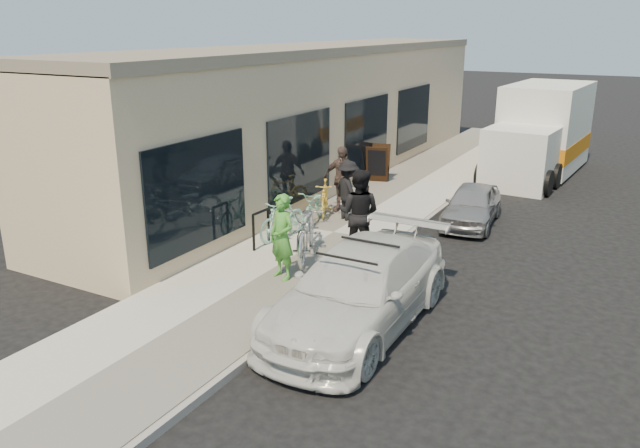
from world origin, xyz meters
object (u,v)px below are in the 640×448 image
at_px(sandwich_board, 378,163).
at_px(man_standing, 359,213).
at_px(bystander_b, 342,179).
at_px(sedan_silver, 472,205).
at_px(cruiser_bike_b, 315,206).
at_px(bystander_a, 348,190).
at_px(cruiser_bike_a, 283,219).
at_px(woman_rider, 282,237).
at_px(moving_truck, 541,135).
at_px(sedan_white, 359,289).
at_px(bike_rack, 261,225).
at_px(cruiser_bike_c, 325,198).
at_px(tandem_bike, 307,229).

height_order(sandwich_board, man_standing, man_standing).
bearing_deg(bystander_b, sedan_silver, 15.80).
distance_m(cruiser_bike_b, bystander_a, 0.92).
height_order(man_standing, cruiser_bike_a, man_standing).
bearing_deg(cruiser_bike_b, bystander_b, 70.38).
distance_m(man_standing, cruiser_bike_b, 2.56).
relative_size(woman_rider, bystander_b, 0.97).
bearing_deg(moving_truck, sandwich_board, -130.78).
distance_m(moving_truck, man_standing, 10.56).
xyz_separation_m(sedan_white, cruiser_bike_b, (-3.22, 4.23, -0.10)).
distance_m(sedan_silver, cruiser_bike_a, 4.91).
bearing_deg(bike_rack, bystander_b, 85.41).
xyz_separation_m(cruiser_bike_b, cruiser_bike_c, (-0.09, 0.69, 0.02)).
distance_m(woman_rider, cruiser_bike_b, 3.62).
bearing_deg(moving_truck, woman_rider, -97.79).
bearing_deg(bystander_a, cruiser_bike_c, 26.67).
relative_size(sandwich_board, cruiser_bike_a, 0.72).
distance_m(bystander_a, bystander_b, 0.76).
distance_m(sedan_silver, bystander_a, 3.14).
relative_size(sedan_white, bystander_a, 3.07).
xyz_separation_m(moving_truck, bystander_a, (-3.08, -8.21, -0.40)).
height_order(cruiser_bike_b, cruiser_bike_c, cruiser_bike_c).
relative_size(tandem_bike, cruiser_bike_b, 1.43).
bearing_deg(man_standing, cruiser_bike_b, -47.44).
relative_size(bystander_a, bystander_b, 0.87).
bearing_deg(tandem_bike, sandwich_board, 78.26).
xyz_separation_m(man_standing, cruiser_bike_a, (-1.98, 0.17, -0.47)).
xyz_separation_m(tandem_bike, cruiser_bike_a, (-1.07, 0.75, -0.14)).
relative_size(cruiser_bike_c, bystander_a, 0.98).
relative_size(man_standing, bystander_a, 1.25).
height_order(cruiser_bike_a, bystander_a, bystander_a).
bearing_deg(cruiser_bike_a, tandem_bike, -26.20).
distance_m(moving_truck, cruiser_bike_a, 10.92).
bearing_deg(man_standing, tandem_bike, 23.91).
bearing_deg(moving_truck, sedan_silver, -89.61).
bearing_deg(woman_rider, moving_truck, 98.38).
bearing_deg(tandem_bike, bystander_b, 81.66).
xyz_separation_m(tandem_bike, cruiser_bike_c, (-1.12, 2.84, -0.16)).
xyz_separation_m(man_standing, cruiser_bike_b, (-1.94, 1.58, -0.52)).
distance_m(cruiser_bike_a, cruiser_bike_b, 1.41).
bearing_deg(tandem_bike, cruiser_bike_b, 92.14).
height_order(sedan_silver, cruiser_bike_a, cruiser_bike_a).
xyz_separation_m(tandem_bike, woman_rider, (0.16, -1.23, 0.23)).
bearing_deg(man_standing, sandwich_board, -77.90).
distance_m(woman_rider, cruiser_bike_c, 4.29).
distance_m(sedan_white, cruiser_bike_c, 5.93).
bearing_deg(cruiser_bike_b, sedan_white, -66.40).
height_order(sedan_silver, bystander_a, bystander_a).
relative_size(sandwich_board, sedan_silver, 0.38).
bearing_deg(sandwich_board, sedan_silver, -49.34).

